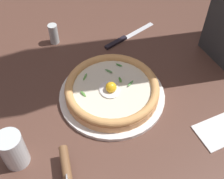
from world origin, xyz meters
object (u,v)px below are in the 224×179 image
object	(u,v)px
pepper_shaker	(54,34)
pizza_cutter	(67,174)
pizza	(112,89)
drinking_glass	(14,151)
folded_napkin	(222,130)
table_knife	(123,39)

from	to	relation	value
pepper_shaker	pizza_cutter	bearing A→B (deg)	-8.92
pepper_shaker	pizza	bearing A→B (deg)	18.81
drinking_glass	pizza_cutter	bearing A→B (deg)	47.37
pizza_cutter	folded_napkin	size ratio (longest dim) A/B	1.14
pizza	folded_napkin	bearing A→B (deg)	47.97
pizza_cutter	pepper_shaker	xyz separation A→B (m)	(-0.52, 0.08, -0.01)
pizza	pepper_shaker	xyz separation A→B (m)	(-0.31, -0.11, 0.00)
pepper_shaker	drinking_glass	bearing A→B (deg)	-23.97
drinking_glass	folded_napkin	world-z (taller)	drinking_glass
table_knife	pizza	bearing A→B (deg)	-28.37
pizza	table_knife	world-z (taller)	pizza
folded_napkin	table_knife	bearing A→B (deg)	-166.29
pizza_cutter	drinking_glass	size ratio (longest dim) A/B	1.53
pizza_cutter	drinking_glass	distance (m)	0.15
pizza	pepper_shaker	size ratio (longest dim) A/B	3.78
pizza_cutter	folded_napkin	world-z (taller)	pizza_cutter
pizza	pizza_cutter	distance (m)	0.29
pizza_cutter	pepper_shaker	size ratio (longest dim) A/B	2.18
pepper_shaker	table_knife	bearing A→B (deg)	73.24
pizza_cutter	table_knife	xyz separation A→B (m)	(-0.45, 0.32, -0.04)
pizza	pizza_cutter	world-z (taller)	pizza_cutter
pizza	drinking_glass	distance (m)	0.32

